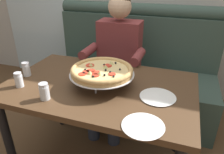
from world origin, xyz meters
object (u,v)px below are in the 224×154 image
Objects in this scene: booth_bench at (130,75)px; dining_table at (100,96)px; shaker_oregano at (26,70)px; pizza at (102,71)px; shaker_parmesan at (44,92)px; shaker_pepper_flakes at (19,81)px; plate_near_left at (143,125)px; diner_main at (116,56)px; plate_near_right at (158,96)px.

dining_table is (0.00, -0.88, 0.24)m from booth_bench.
shaker_oregano reaches higher than dining_table.
pizza reaches higher than shaker_parmesan.
shaker_pepper_flakes reaches higher than plate_near_left.
shaker_parmesan is at bearing 174.42° from plate_near_left.
dining_table is 0.55m from shaker_pepper_flakes.
shaker_parmesan is 0.49× the size of plate_near_left.
shaker_oregano is at bearing 143.75° from shaker_parmesan.
plate_near_left is (0.45, -0.95, 0.03)m from diner_main.
shaker_oregano is 0.47× the size of plate_near_right.
diner_main is 12.07× the size of shaker_parmesan.
shaker_oregano is (-0.58, -0.04, -0.06)m from pizza.
shaker_parmesan is 0.48× the size of plate_near_right.
plate_near_left is at bearing -43.67° from pizza.
dining_table is at bearing -82.96° from diner_main.
shaker_pepper_flakes is at bearing -117.09° from diner_main.
booth_bench reaches higher than dining_table.
pizza is 4.14× the size of shaker_oregano.
dining_table is 5.93× the size of plate_near_left.
booth_bench is at bearing 58.91° from shaker_oregano.
booth_bench is 8.20× the size of plate_near_left.
shaker_parmesan reaches higher than shaker_pepper_flakes.
diner_main reaches higher than pizza.
shaker_parmesan is (-0.24, -1.16, 0.38)m from booth_bench.
shaker_oregano is at bearing -176.08° from pizza.
shaker_oregano is at bearing -179.66° from plate_near_right.
pizza reaches higher than shaker_oregano.
plate_near_right is at bearing -66.26° from booth_bench.
shaker_oregano is at bearing 112.79° from shaker_pepper_flakes.
plate_near_right is (0.48, -0.65, 0.03)m from diner_main.
plate_near_left is (0.93, -0.29, -0.03)m from shaker_oregano.
shaker_parmesan is at bearing -36.25° from shaker_oregano.
shaker_oregano is (-0.56, -0.05, 0.13)m from dining_table.
plate_near_left is at bearing -5.58° from shaker_parmesan.
dining_table is 1.01× the size of diner_main.
plate_near_right is at bearing -53.65° from diner_main.
plate_near_right is (0.03, 0.30, 0.00)m from plate_near_left.
shaker_pepper_flakes is (-0.49, -0.20, 0.13)m from dining_table.
pizza is 0.39m from plate_near_right.
shaker_parmesan reaches higher than plate_near_left.
booth_bench is 1.14m from shaker_oregano.
plate_near_left is at bearing -72.93° from booth_bench.
pizza reaches higher than plate_near_left.
booth_bench is 0.91m from dining_table.
shaker_parmesan is (-0.24, -0.28, 0.14)m from dining_table.
dining_table is 5.78× the size of plate_near_right.
dining_table is at bearing -90.00° from booth_bench.
diner_main is at bearing 53.75° from shaker_oregano.
shaker_pepper_flakes is (0.07, -0.16, -0.00)m from shaker_oregano.
diner_main is (-0.08, -0.27, 0.31)m from booth_bench.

